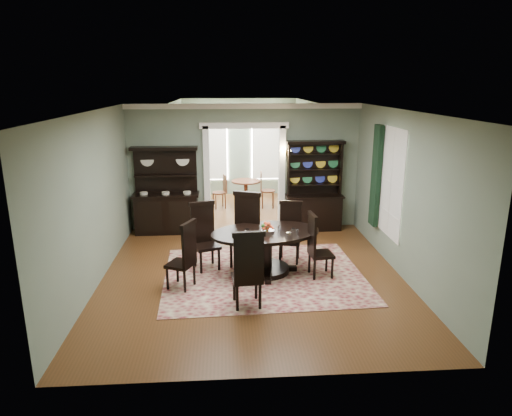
{
  "coord_description": "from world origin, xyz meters",
  "views": [
    {
      "loc": [
        -0.47,
        -7.78,
        3.47
      ],
      "look_at": [
        0.11,
        0.6,
        1.15
      ],
      "focal_mm": 32.0,
      "sensor_mm": 36.0,
      "label": 1
    }
  ],
  "objects_px": {
    "dining_table": "(265,244)",
    "sideboard": "(166,203)",
    "welsh_dresser": "(314,198)",
    "parlor_table": "(246,190)"
  },
  "relations": [
    {
      "from": "sideboard",
      "to": "dining_table",
      "type": "bearing_deg",
      "value": -50.44
    },
    {
      "from": "dining_table",
      "to": "sideboard",
      "type": "xyz_separation_m",
      "value": [
        -2.12,
        2.56,
        0.15
      ]
    },
    {
      "from": "parlor_table",
      "to": "sideboard",
      "type": "bearing_deg",
      "value": -132.09
    },
    {
      "from": "sideboard",
      "to": "parlor_table",
      "type": "distance_m",
      "value": 2.97
    },
    {
      "from": "dining_table",
      "to": "welsh_dresser",
      "type": "relative_size",
      "value": 1.05
    },
    {
      "from": "sideboard",
      "to": "welsh_dresser",
      "type": "height_order",
      "value": "welsh_dresser"
    },
    {
      "from": "welsh_dresser",
      "to": "dining_table",
      "type": "bearing_deg",
      "value": -119.29
    },
    {
      "from": "dining_table",
      "to": "sideboard",
      "type": "distance_m",
      "value": 3.33
    },
    {
      "from": "dining_table",
      "to": "welsh_dresser",
      "type": "bearing_deg",
      "value": 49.8
    },
    {
      "from": "dining_table",
      "to": "welsh_dresser",
      "type": "distance_m",
      "value": 2.93
    }
  ]
}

